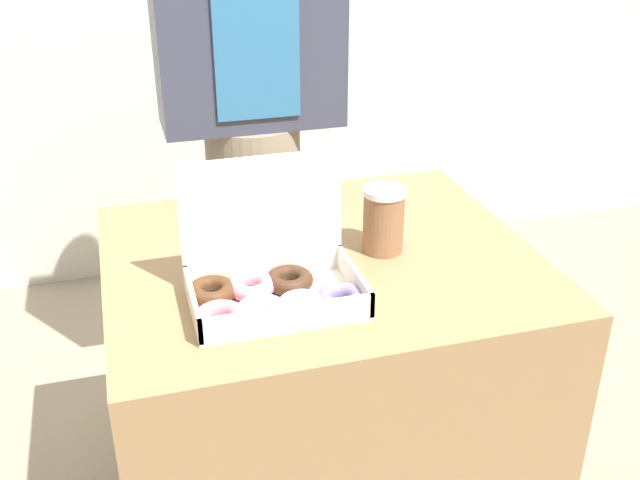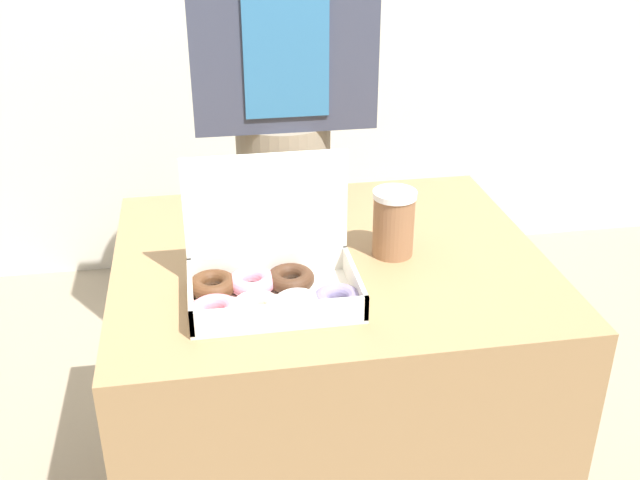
# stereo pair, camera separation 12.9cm
# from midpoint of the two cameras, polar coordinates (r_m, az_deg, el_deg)

# --- Properties ---
(table) EXTENTS (0.84, 0.71, 0.75)m
(table) POSITION_cam_midpoint_polar(r_m,az_deg,el_deg) (1.69, -2.24, -12.45)
(table) COLOR #99754C
(table) RESTS_ON ground_plane
(donut_box) EXTENTS (0.33, 0.21, 0.24)m
(donut_box) POSITION_cam_midpoint_polar(r_m,az_deg,el_deg) (1.31, -6.72, -3.50)
(donut_box) COLOR white
(donut_box) RESTS_ON table
(coffee_cup) EXTENTS (0.09, 0.09, 0.13)m
(coffee_cup) POSITION_cam_midpoint_polar(r_m,az_deg,el_deg) (1.47, 2.35, 1.51)
(coffee_cup) COLOR #8C6042
(coffee_cup) RESTS_ON table
(person_customer) EXTENTS (0.45, 0.25, 1.59)m
(person_customer) POSITION_cam_midpoint_polar(r_m,az_deg,el_deg) (1.96, -7.15, 8.97)
(person_customer) COLOR gray
(person_customer) RESTS_ON ground_plane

